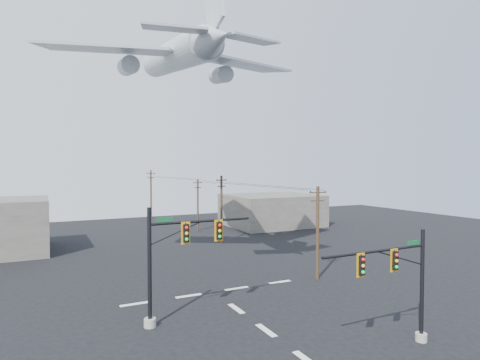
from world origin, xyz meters
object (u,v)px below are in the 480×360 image
airliner (176,56)px  signal_mast_far (173,261)px  utility_pole_b (221,208)px  utility_pole_a (318,231)px  utility_pole_c (198,204)px  signal_mast_near (403,284)px  utility_pole_d (151,193)px

airliner → signal_mast_far: bearing=163.8°
signal_mast_far → utility_pole_b: (13.03, 22.16, 0.56)m
utility_pole_a → utility_pole_b: size_ratio=0.94×
utility_pole_c → airliner: airliner is taller
signal_mast_near → utility_pole_b: bearing=84.3°
utility_pole_a → airliner: bearing=147.8°
utility_pole_d → airliner: bearing=-118.8°
utility_pole_a → utility_pole_c: bearing=97.3°
utility_pole_b → signal_mast_near: bearing=-114.6°
signal_mast_near → utility_pole_b: utility_pole_b is taller
utility_pole_a → utility_pole_b: bearing=99.5°
signal_mast_near → signal_mast_far: signal_mast_far is taller
signal_mast_far → utility_pole_b: 25.71m
utility_pole_a → utility_pole_c: utility_pole_a is taller
utility_pole_a → utility_pole_d: (-2.47, 47.62, 0.49)m
utility_pole_d → signal_mast_near: bearing=-109.6°
utility_pole_a → airliner: size_ratio=0.32×
signal_mast_far → utility_pole_a: 14.43m
utility_pole_d → airliner: 42.99m
utility_pole_c → utility_pole_d: size_ratio=0.87×
utility_pole_b → utility_pole_d: (-1.60, 29.30, 0.22)m
utility_pole_b → utility_pole_a: bearing=-106.2°
utility_pole_c → utility_pole_d: bearing=80.6°
signal_mast_far → airliner: size_ratio=0.29×
utility_pole_b → utility_pole_d: bearing=74.2°
signal_mast_near → utility_pole_d: bearing=88.6°
utility_pole_d → airliner: size_ratio=0.35×
utility_pole_a → utility_pole_c: size_ratio=1.03×
utility_pole_c → airliner: size_ratio=0.31×
signal_mast_near → utility_pole_d: 60.12m
utility_pole_b → airliner: 20.48m
utility_pole_b → utility_pole_c: size_ratio=1.10×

